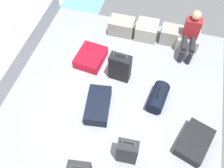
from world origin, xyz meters
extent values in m
cube|color=gray|center=(0.00, 0.00, -0.03)|extent=(4.40, 5.20, 0.06)
cube|color=gray|center=(-2.17, 0.00, 0.23)|extent=(0.06, 5.20, 0.45)
cylinder|color=silver|center=(-2.17, 0.69, 0.50)|extent=(0.04, 0.04, 1.00)
cylinder|color=silver|center=(-2.17, 2.08, 0.50)|extent=(0.04, 0.04, 1.00)
cube|color=gray|center=(-0.30, 2.13, 0.19)|extent=(0.60, 0.42, 0.38)
torus|color=tan|center=(-0.61, 2.13, 0.27)|extent=(0.02, 0.12, 0.12)
torus|color=tan|center=(0.01, 2.13, 0.27)|extent=(0.02, 0.12, 0.12)
cube|color=gray|center=(0.32, 2.16, 0.19)|extent=(0.51, 0.50, 0.38)
torus|color=tan|center=(0.06, 2.16, 0.27)|extent=(0.02, 0.12, 0.12)
torus|color=tan|center=(0.59, 2.16, 0.27)|extent=(0.02, 0.12, 0.12)
cube|color=gray|center=(0.93, 2.14, 0.20)|extent=(0.53, 0.38, 0.40)
torus|color=tan|center=(0.65, 2.14, 0.28)|extent=(0.02, 0.12, 0.12)
torus|color=tan|center=(1.21, 2.14, 0.28)|extent=(0.02, 0.12, 0.12)
cube|color=gray|center=(1.31, 2.11, 0.17)|extent=(0.49, 0.50, 0.35)
torus|color=tan|center=(1.05, 2.11, 0.24)|extent=(0.02, 0.12, 0.12)
torus|color=tan|center=(1.56, 2.11, 0.24)|extent=(0.02, 0.12, 0.12)
cube|color=maroon|center=(1.31, 2.06, 0.59)|extent=(0.34, 0.20, 0.48)
sphere|color=tan|center=(1.31, 2.06, 0.95)|extent=(0.20, 0.20, 0.20)
cylinder|color=black|center=(1.40, 1.76, 0.39)|extent=(0.12, 0.40, 0.12)
cylinder|color=black|center=(1.40, 1.56, 0.17)|extent=(0.11, 0.11, 0.35)
cylinder|color=black|center=(1.22, 1.76, 0.39)|extent=(0.12, 0.40, 0.12)
cylinder|color=black|center=(1.22, 1.56, 0.17)|extent=(0.11, 0.11, 0.35)
cube|color=black|center=(-0.21, -0.11, 0.13)|extent=(0.55, 0.85, 0.26)
cube|color=white|center=(-0.27, 0.29, 0.22)|extent=(0.05, 0.01, 0.08)
cube|color=black|center=(1.68, -0.37, 0.11)|extent=(0.70, 0.86, 0.23)
cube|color=silver|center=(1.80, -0.01, 0.17)|extent=(0.05, 0.02, 0.08)
cube|color=black|center=(0.00, 0.77, 0.33)|extent=(0.46, 0.26, 0.66)
cylinder|color=#A5A8AD|center=(-0.14, 0.78, 0.71)|extent=(0.02, 0.02, 0.10)
cylinder|color=#A5A8AD|center=(0.13, 0.75, 0.71)|extent=(0.02, 0.02, 0.10)
cylinder|color=#2D2D2D|center=(0.00, 0.77, 0.76)|extent=(0.29, 0.05, 0.02)
cube|color=silver|center=(0.01, 0.88, 0.54)|extent=(0.05, 0.01, 0.08)
cube|color=black|center=(0.56, -0.93, 0.32)|extent=(0.36, 0.22, 0.65)
cylinder|color=#A5A8AD|center=(0.46, -0.93, 0.72)|extent=(0.02, 0.02, 0.14)
cylinder|color=#A5A8AD|center=(0.66, -0.92, 0.72)|extent=(0.02, 0.02, 0.14)
cylinder|color=#2D2D2D|center=(0.56, -0.93, 0.79)|extent=(0.23, 0.03, 0.02)
cube|color=green|center=(0.55, -0.83, 0.37)|extent=(0.05, 0.01, 0.08)
cube|color=#B70C1E|center=(-0.74, 1.03, 0.12)|extent=(0.64, 0.75, 0.23)
cube|color=green|center=(-0.71, 1.38, 0.18)|extent=(0.05, 0.01, 0.08)
cylinder|color=#A5A8AD|center=(-0.18, -1.50, 0.71)|extent=(0.02, 0.02, 0.11)
cylinder|color=#A5A8AD|center=(0.03, -1.47, 0.71)|extent=(0.02, 0.02, 0.11)
cylinder|color=#2D2D2D|center=(-0.08, -1.48, 0.77)|extent=(0.23, 0.05, 0.02)
cube|color=white|center=(-0.09, -1.36, 0.49)|extent=(0.05, 0.01, 0.08)
cylinder|color=black|center=(0.89, 0.36, 0.16)|extent=(0.41, 0.67, 0.32)
torus|color=black|center=(0.89, 0.36, 0.33)|extent=(0.06, 0.27, 0.27)
cylinder|color=white|center=(-1.73, 0.13, 0.05)|extent=(0.08, 0.08, 0.10)
camera|label=1|loc=(0.67, -2.29, 4.31)|focal=38.88mm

